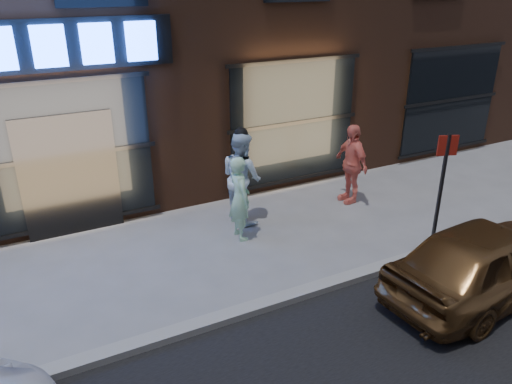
% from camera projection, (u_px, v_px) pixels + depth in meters
% --- Properties ---
extents(ground, '(90.00, 90.00, 0.00)m').
position_uv_depth(ground, '(127.00, 352.00, 6.80)').
color(ground, slate).
rests_on(ground, ground).
extents(curb, '(60.00, 0.25, 0.12)m').
position_uv_depth(curb, '(126.00, 348.00, 6.77)').
color(curb, gray).
rests_on(curb, ground).
extents(man_bowtie, '(0.42, 0.62, 1.66)m').
position_uv_depth(man_bowtie, '(240.00, 198.00, 9.46)').
color(man_bowtie, '#B0E7B8').
rests_on(man_bowtie, ground).
extents(man_cap, '(0.87, 1.04, 1.90)m').
position_uv_depth(man_cap, '(242.00, 177.00, 10.13)').
color(man_cap, white).
rests_on(man_cap, ground).
extents(passerby, '(0.46, 1.06, 1.79)m').
position_uv_depth(passerby, '(351.00, 164.00, 11.01)').
color(passerby, '#F87A66').
rests_on(passerby, ground).
extents(gold_sedan, '(3.84, 1.80, 1.27)m').
position_uv_depth(gold_sedan, '(489.00, 260.00, 7.79)').
color(gold_sedan, brown).
rests_on(gold_sedan, ground).
extents(sign_post, '(0.35, 0.15, 2.25)m').
position_uv_depth(sign_post, '(442.00, 183.00, 8.76)').
color(sign_post, '#262628').
rests_on(sign_post, ground).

